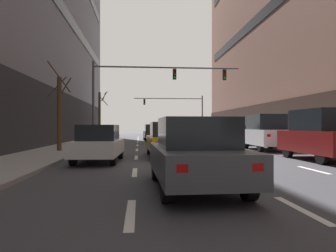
{
  "coord_description": "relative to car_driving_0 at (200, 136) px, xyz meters",
  "views": [
    {
      "loc": [
        -2.9,
        -13.56,
        1.5
      ],
      "look_at": [
        -0.73,
        10.83,
        1.53
      ],
      "focal_mm": 34.37,
      "sensor_mm": 36.0,
      "label": 1
    }
  ],
  "objects": [
    {
      "name": "car_parked_3",
      "position": [
        3.43,
        2.52,
        -0.05
      ],
      "size": [
        1.82,
        4.18,
        1.55
      ],
      "color": "black",
      "rests_on": "ground"
    },
    {
      "name": "lane_stripe_l1_s9",
      "position": [
        -4.69,
        16.92,
        -0.81
      ],
      "size": [
        0.16,
        2.0,
        0.01
      ],
      "primitive_type": "cube",
      "color": "silver",
      "rests_on": "ground"
    },
    {
      "name": "street_tree_0",
      "position": [
        -9.01,
        13.26,
        2.05
      ],
      "size": [
        1.09,
        1.87,
        5.34
      ],
      "color": "#4C3823",
      "rests_on": "sidewalk_left"
    },
    {
      "name": "traffic_signal_1",
      "position": [
        1.56,
        23.91,
        3.55
      ],
      "size": [
        10.3,
        0.34,
        5.98
      ],
      "color": "#4C4C51",
      "rests_on": "sidewalk_right"
    },
    {
      "name": "lane_stripe_l3_s4",
      "position": [
        1.43,
        -8.08,
        -0.81
      ],
      "size": [
        0.16,
        2.0,
        0.01
      ],
      "primitive_type": "cube",
      "color": "silver",
      "rests_on": "ground"
    },
    {
      "name": "lane_stripe_l3_s9",
      "position": [
        1.43,
        16.92,
        -0.81
      ],
      "size": [
        0.16,
        2.0,
        0.01
      ],
      "primitive_type": "cube",
      "color": "silver",
      "rests_on": "ground"
    },
    {
      "name": "car_parked_1",
      "position": [
        3.43,
        -10.22,
        0.3
      ],
      "size": [
        2.0,
        4.68,
        2.25
      ],
      "color": "black",
      "rests_on": "ground"
    },
    {
      "name": "lane_stripe_l2_s9",
      "position": [
        -1.63,
        16.92,
        -0.81
      ],
      "size": [
        0.16,
        2.0,
        0.01
      ],
      "primitive_type": "cube",
      "color": "silver",
      "rests_on": "ground"
    },
    {
      "name": "lane_stripe_l2_s5",
      "position": [
        -1.63,
        -3.08,
        -0.81
      ],
      "size": [
        0.16,
        2.0,
        0.01
      ],
      "primitive_type": "cube",
      "color": "silver",
      "rests_on": "ground"
    },
    {
      "name": "street_tree_1",
      "position": [
        -9.03,
        -5.07,
        1.54
      ],
      "size": [
        1.49,
        1.5,
        4.92
      ],
      "color": "#4C3823",
      "rests_on": "sidewalk_left"
    },
    {
      "name": "lane_stripe_l2_s6",
      "position": [
        -1.63,
        1.92,
        -0.81
      ],
      "size": [
        0.16,
        2.0,
        0.01
      ],
      "primitive_type": "cube",
      "color": "silver",
      "rests_on": "ground"
    },
    {
      "name": "lane_stripe_l1_s7",
      "position": [
        -4.69,
        6.92,
        -0.81
      ],
      "size": [
        0.16,
        2.0,
        0.01
      ],
      "primitive_type": "cube",
      "color": "silver",
      "rests_on": "ground"
    },
    {
      "name": "sidewalk_left",
      "position": [
        -9.36,
        -10.08,
        -0.75
      ],
      "size": [
        3.23,
        80.0,
        0.14
      ],
      "primitive_type": "cube",
      "color": "gray",
      "rests_on": "ground"
    },
    {
      "name": "car_driving_4",
      "position": [
        -6.23,
        -9.95,
        -0.05
      ],
      "size": [
        1.95,
        4.26,
        1.57
      ],
      "color": "black",
      "rests_on": "ground"
    },
    {
      "name": "lane_stripe_l3_s10",
      "position": [
        1.43,
        21.92,
        -0.81
      ],
      "size": [
        0.16,
        2.0,
        0.01
      ],
      "primitive_type": "cube",
      "color": "silver",
      "rests_on": "ground"
    },
    {
      "name": "lane_stripe_l3_s5",
      "position": [
        1.43,
        -3.08,
        -0.81
      ],
      "size": [
        0.16,
        2.0,
        0.01
      ],
      "primitive_type": "cube",
      "color": "silver",
      "rests_on": "ground"
    },
    {
      "name": "car_driving_0",
      "position": [
        0.0,
        0.0,
        0.0
      ],
      "size": [
        1.86,
        4.44,
        1.66
      ],
      "color": "black",
      "rests_on": "ground"
    },
    {
      "name": "lane_stripe_l2_s8",
      "position": [
        -1.63,
        11.92,
        -0.81
      ],
      "size": [
        0.16,
        2.0,
        0.01
      ],
      "primitive_type": "cube",
      "color": "silver",
      "rests_on": "ground"
    },
    {
      "name": "lane_stripe_l3_s3",
      "position": [
        1.43,
        -13.08,
        -0.81
      ],
      "size": [
        0.16,
        2.0,
        0.01
      ],
      "primitive_type": "cube",
      "color": "silver",
      "rests_on": "ground"
    },
    {
      "name": "lane_stripe_l1_s8",
      "position": [
        -4.69,
        11.92,
        -0.81
      ],
      "size": [
        0.16,
        2.0,
        0.01
      ],
      "primitive_type": "cube",
      "color": "silver",
      "rests_on": "ground"
    },
    {
      "name": "lane_stripe_l2_s7",
      "position": [
        -1.63,
        6.92,
        -0.81
      ],
      "size": [
        0.16,
        2.0,
        0.01
      ],
      "primitive_type": "cube",
      "color": "silver",
      "rests_on": "ground"
    },
    {
      "name": "taxi_driving_2",
      "position": [
        -3.13,
        -7.83,
        0.03
      ],
      "size": [
        2.03,
        4.61,
        1.9
      ],
      "color": "black",
      "rests_on": "ground"
    },
    {
      "name": "lane_stripe_l1_s2",
      "position": [
        -4.69,
        -18.08,
        -0.81
      ],
      "size": [
        0.16,
        2.0,
        0.01
      ],
      "primitive_type": "cube",
      "color": "silver",
      "rests_on": "ground"
    },
    {
      "name": "traffic_signal_0",
      "position": [
        -3.95,
        1.93,
        4.1
      ],
      "size": [
        11.75,
        0.35,
        6.49
      ],
      "color": "#4C4C51",
      "rests_on": "sidewalk_left"
    },
    {
      "name": "lane_stripe_l3_s8",
      "position": [
        1.43,
        11.92,
        -0.81
      ],
      "size": [
        0.16,
        2.0,
        0.01
      ],
      "primitive_type": "cube",
      "color": "silver",
      "rests_on": "ground"
    },
    {
      "name": "ground_plane",
      "position": [
        -1.63,
        -10.08,
        -0.82
      ],
      "size": [
        120.0,
        120.0,
        0.0
      ],
      "primitive_type": "plane",
      "color": "#38383D"
    },
    {
      "name": "lane_stripe_l2_s4",
      "position": [
        -1.63,
        -8.08,
        -0.81
      ],
      "size": [
        0.16,
        2.0,
        0.01
      ],
      "primitive_type": "cube",
      "color": "silver",
      "rests_on": "ground"
    },
    {
      "name": "car_driving_1",
      "position": [
        -3.11,
        9.89,
        0.02
      ],
      "size": [
        2.06,
        4.61,
        1.7
      ],
      "color": "black",
      "rests_on": "ground"
    },
    {
      "name": "lane_stripe_l1_s10",
      "position": [
        -4.69,
        21.92,
        -0.81
      ],
      "size": [
        0.16,
        2.0,
        0.01
      ],
      "primitive_type": "cube",
      "color": "silver",
      "rests_on": "ground"
    },
    {
      "name": "car_parked_2",
      "position": [
        3.43,
        -3.94,
        0.3
      ],
      "size": [
        2.07,
        4.7,
        2.25
      ],
      "color": "black",
      "rests_on": "ground"
    },
    {
      "name": "lane_stripe_l3_s6",
      "position": [
        1.43,
        1.92,
        -0.81
      ],
      "size": [
        0.16,
        2.0,
        0.01
      ],
      "primitive_type": "cube",
      "color": "silver",
      "rests_on": "ground"
    },
    {
      "name": "lane_stripe_l1_s5",
      "position": [
        -4.69,
        -3.08,
        -0.81
      ],
      "size": [
        0.16,
        2.0,
        0.01
      ],
      "primitive_type": "cube",
      "color": "silver",
      "rests_on": "ground"
    },
    {
      "name": "lane_stripe_l1_s6",
      "position": [
        -4.69,
        1.92,
        -0.81
      ],
      "size": [
        0.16,
        2.0,
        0.01
      ],
      "primitive_type": "cube",
      "color": "silver",
      "rests_on": "ground"
    },
    {
      "name": "lane_stripe_l2_s10",
      "position": [
        -1.63,
        21.92,
        -0.81
      ],
      "size": [
        0.16,
        2.0,
        0.01
      ],
      "primitive_type": "cube",
      "color": "silver",
      "rests_on": "ground"
    },
    {
      "name": "lane_stripe_l2_s2",
      "position": [
        -1.63,
        -18.08,
        -0.81
      ],
      "size": [
        0.16,
        2.0,
        0.01
      ],
      "primitive_type": "cube",
      "color": "silver",
      "rests_on": "ground"
    },
    {
      "name": "car_driving_3",
      "position": [
        -3.2,
        -16.02,
        0.02
      ],
      "size": [
        2.01,
        4.6,
        1.71
      ],
      "color": "black",
      "rests_on": "ground"
    },
    {
      "name": "lane_stripe_l1_s4",
      "position": [
        -4.69,
        -8.08,
        -0.81
      ],
      "size": [
        0.16,
        2.0,
        0.01
      ],
      "primitive_type": "cube",
      "color": "silver",
      "rests_on": "ground"
    },
    {
      "name": "lane_stripe_l2_s3",
      "position": [
        -1.63,
        -13.08,
        -0.81
      ],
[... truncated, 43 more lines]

